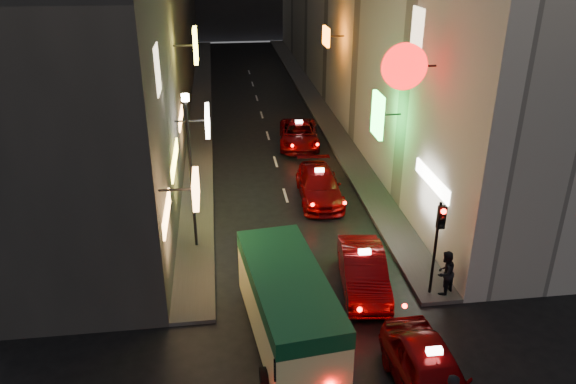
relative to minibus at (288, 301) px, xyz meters
name	(u,v)px	position (x,y,z in m)	size (l,w,h in m)	color
sidewalk_left	(201,104)	(-2.97, 27.28, -1.54)	(1.50, 52.00, 0.15)	#464341
sidewalk_right	(314,100)	(5.53, 27.28, -1.54)	(1.50, 52.00, 0.15)	#464341
minibus	(288,301)	(0.00, 0.00, 0.00)	(2.73, 6.14, 2.55)	#FBF59C
taxi_near	(431,372)	(3.55, -2.72, -0.72)	(2.44, 5.66, 1.95)	#690305
taxi_second	(364,268)	(3.05, 2.65, -0.78)	(2.73, 5.41, 1.82)	#690305
taxi_third	(319,183)	(2.83, 10.24, -0.80)	(2.31, 5.20, 1.80)	#690305
taxi_far	(299,132)	(2.97, 17.82, -0.81)	(2.61, 5.25, 1.78)	#690305
pedestrian_sidewalk	(445,270)	(5.72, 1.80, -0.54)	(0.70, 0.44, 1.85)	black
traffic_light	(439,230)	(5.28, 1.76, 1.08)	(0.26, 0.43, 3.50)	black
lamp_post	(190,163)	(-2.92, 6.28, 2.11)	(0.28, 0.28, 6.22)	black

